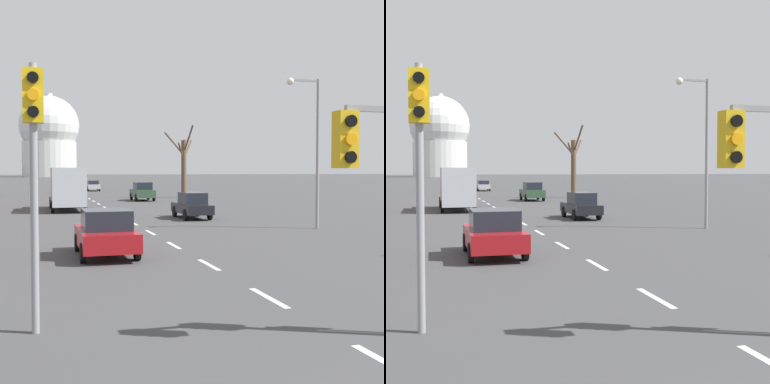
# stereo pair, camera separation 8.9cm
# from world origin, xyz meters

# --- Properties ---
(lane_stripe_1) EXTENTS (0.16, 2.00, 0.01)m
(lane_stripe_1) POSITION_xyz_m (0.00, 8.22, 0.00)
(lane_stripe_1) COLOR silver
(lane_stripe_1) RESTS_ON ground_plane
(lane_stripe_2) EXTENTS (0.16, 2.00, 0.01)m
(lane_stripe_2) POSITION_xyz_m (0.00, 12.72, 0.00)
(lane_stripe_2) COLOR silver
(lane_stripe_2) RESTS_ON ground_plane
(lane_stripe_3) EXTENTS (0.16, 2.00, 0.01)m
(lane_stripe_3) POSITION_xyz_m (0.00, 17.22, 0.00)
(lane_stripe_3) COLOR silver
(lane_stripe_3) RESTS_ON ground_plane
(lane_stripe_4) EXTENTS (0.16, 2.00, 0.01)m
(lane_stripe_4) POSITION_xyz_m (0.00, 21.72, 0.00)
(lane_stripe_4) COLOR silver
(lane_stripe_4) RESTS_ON ground_plane
(lane_stripe_5) EXTENTS (0.16, 2.00, 0.01)m
(lane_stripe_5) POSITION_xyz_m (0.00, 26.22, 0.00)
(lane_stripe_5) COLOR silver
(lane_stripe_5) RESTS_ON ground_plane
(lane_stripe_6) EXTENTS (0.16, 2.00, 0.01)m
(lane_stripe_6) POSITION_xyz_m (0.00, 30.72, 0.00)
(lane_stripe_6) COLOR silver
(lane_stripe_6) RESTS_ON ground_plane
(lane_stripe_7) EXTENTS (0.16, 2.00, 0.01)m
(lane_stripe_7) POSITION_xyz_m (0.00, 35.22, 0.00)
(lane_stripe_7) COLOR silver
(lane_stripe_7) RESTS_ON ground_plane
(lane_stripe_8) EXTENTS (0.16, 2.00, 0.01)m
(lane_stripe_8) POSITION_xyz_m (0.00, 39.72, 0.00)
(lane_stripe_8) COLOR silver
(lane_stripe_8) RESTS_ON ground_plane
(lane_stripe_9) EXTENTS (0.16, 2.00, 0.01)m
(lane_stripe_9) POSITION_xyz_m (0.00, 44.22, 0.00)
(lane_stripe_9) COLOR silver
(lane_stripe_9) RESTS_ON ground_plane
(lane_stripe_10) EXTENTS (0.16, 2.00, 0.01)m
(lane_stripe_10) POSITION_xyz_m (0.00, 48.72, 0.00)
(lane_stripe_10) COLOR silver
(lane_stripe_10) RESTS_ON ground_plane
(lane_stripe_11) EXTENTS (0.16, 2.00, 0.01)m
(lane_stripe_11) POSITION_xyz_m (0.00, 53.22, 0.00)
(lane_stripe_11) COLOR silver
(lane_stripe_11) RESTS_ON ground_plane
(traffic_signal_near_left) EXTENTS (0.36, 0.34, 4.85)m
(traffic_signal_near_left) POSITION_xyz_m (-5.16, 6.92, 3.39)
(traffic_signal_near_left) COLOR gray
(traffic_signal_near_left) RESTS_ON ground_plane
(street_lamp_right) EXTENTS (1.81, 0.36, 7.53)m
(street_lamp_right) POSITION_xyz_m (8.17, 21.17, 4.64)
(street_lamp_right) COLOR gray
(street_lamp_right) RESTS_ON ground_plane
(sedan_near_left) EXTENTS (1.80, 4.28, 1.52)m
(sedan_near_left) POSITION_xyz_m (2.48, 74.86, 0.78)
(sedan_near_left) COLOR #B7B7BC
(sedan_near_left) RESTS_ON ground_plane
(sedan_near_right) EXTENTS (1.89, 4.41, 1.81)m
(sedan_near_right) POSITION_xyz_m (4.69, 48.40, 0.90)
(sedan_near_right) COLOR #2D4C33
(sedan_near_right) RESTS_ON ground_plane
(sedan_mid_centre) EXTENTS (1.68, 4.19, 1.61)m
(sedan_mid_centre) POSITION_xyz_m (3.96, 28.38, 0.81)
(sedan_mid_centre) COLOR black
(sedan_mid_centre) RESTS_ON ground_plane
(sedan_far_left) EXTENTS (1.92, 4.09, 1.61)m
(sedan_far_left) POSITION_xyz_m (-2.88, 15.34, 0.81)
(sedan_far_left) COLOR maroon
(sedan_far_left) RESTS_ON ground_plane
(delivery_truck) EXTENTS (2.44, 7.20, 3.14)m
(delivery_truck) POSITION_xyz_m (-3.05, 37.26, 1.70)
(delivery_truck) COLOR #333842
(delivery_truck) RESTS_ON ground_plane
(bare_tree_right_near) EXTENTS (3.55, 3.72, 7.76)m
(bare_tree_right_near) POSITION_xyz_m (10.00, 52.52, 3.65)
(bare_tree_right_near) COLOR brown
(bare_tree_right_near) RESTS_ON ground_plane
(capitol_dome) EXTENTS (26.89, 26.89, 37.98)m
(capitol_dome) POSITION_xyz_m (0.00, 250.31, 18.50)
(capitol_dome) COLOR silver
(capitol_dome) RESTS_ON ground_plane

